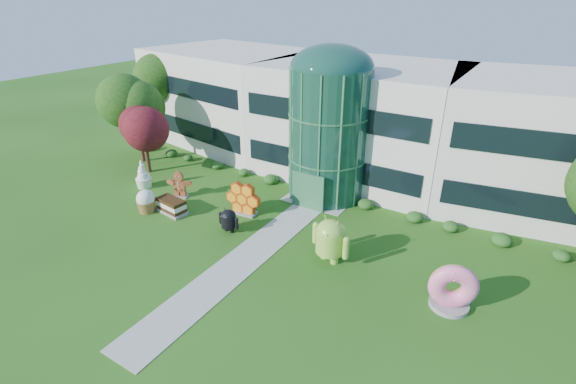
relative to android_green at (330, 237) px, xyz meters
The scene contains 14 objects.
ground 6.06m from the android_green, 138.64° to the right, with size 140.00×140.00×0.00m, color #215114.
building 15.11m from the android_green, 107.25° to the left, with size 46.00×15.00×9.30m, color beige, non-canonical shape.
atrium 9.81m from the android_green, 118.35° to the left, with size 6.00×6.00×9.80m, color #194738.
walkway 5.03m from the android_green, 156.98° to the right, with size 2.40×20.00×0.04m, color #9E9E93.
tree_red 20.27m from the android_green, 169.64° to the left, with size 4.00×4.00×6.00m, color #3F0C14, non-canonical shape.
trees_backdrop 10.46m from the android_green, 115.67° to the left, with size 52.00×8.00×8.40m, color #174010, non-canonical shape.
android_green is the anchor object (origin of this frame).
android_black 7.32m from the android_green, behind, with size 1.68×1.12×1.91m, color black, non-canonical shape.
donut 7.11m from the android_green, ahead, with size 2.50×1.20×2.60m, color pink, non-canonical shape.
gingerbread 13.95m from the android_green, behind, with size 2.34×0.90×2.16m, color brown, non-canonical shape.
ice_cream_sandwich 12.59m from the android_green, behind, with size 2.44×1.22×1.09m, color black, non-canonical shape.
honeycomb 8.20m from the android_green, 166.34° to the left, with size 2.82×1.01×2.21m, color orange, non-canonical shape.
froyo 17.76m from the android_green, behind, with size 1.39×1.39×2.39m, color white, non-canonical shape.
cupcake 14.28m from the android_green, behind, with size 1.45×1.45×1.74m, color white, non-canonical shape.
Camera 1 is at (13.30, -15.19, 14.77)m, focal length 26.00 mm.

